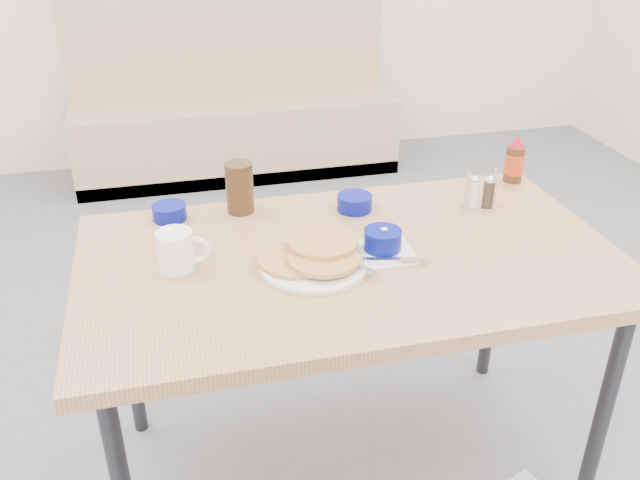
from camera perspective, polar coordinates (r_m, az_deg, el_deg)
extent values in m
cube|color=tan|center=(4.21, -6.98, 8.69)|extent=(1.90, 0.55, 0.45)
cube|color=tan|center=(4.28, -7.78, 15.89)|extent=(1.90, 0.12, 1.00)
cube|color=#2D2D33|center=(4.27, -6.84, 6.35)|extent=(1.90, 0.55, 0.08)
cube|color=tan|center=(1.78, 2.58, -1.80)|extent=(1.40, 0.80, 0.04)
cylinder|color=#2D2D33|center=(2.02, 22.72, -13.41)|extent=(0.04, 0.04, 0.72)
cylinder|color=#2D2D33|center=(2.20, -15.92, -8.13)|extent=(0.04, 0.04, 0.72)
cylinder|color=#2D2D33|center=(2.44, 14.43, -4.03)|extent=(0.04, 0.04, 0.72)
cylinder|color=white|center=(1.71, -0.52, -2.02)|extent=(0.27, 0.27, 0.01)
cylinder|color=tan|center=(1.70, -2.22, -1.65)|extent=(0.18, 0.18, 0.01)
cylinder|color=tan|center=(1.68, 0.31, -1.55)|extent=(0.18, 0.18, 0.01)
cylinder|color=tan|center=(1.74, 0.22, -0.13)|extent=(0.18, 0.18, 0.01)
cube|color=silver|center=(1.69, 3.16, -2.16)|extent=(0.08, 0.11, 0.00)
cylinder|color=white|center=(1.72, -12.08, -0.87)|extent=(0.09, 0.09, 0.10)
cylinder|color=black|center=(1.69, -12.23, 0.48)|extent=(0.08, 0.08, 0.00)
torus|color=white|center=(1.71, -10.44, -0.81)|extent=(0.08, 0.03, 0.08)
cube|color=white|center=(1.78, 5.25, -1.01)|extent=(0.16, 0.16, 0.00)
cylinder|color=white|center=(1.78, 5.26, -0.84)|extent=(0.15, 0.15, 0.01)
cylinder|color=#040D6F|center=(1.76, 5.30, 0.05)|extent=(0.10, 0.10, 0.05)
cylinder|color=white|center=(1.75, 5.33, 0.67)|extent=(0.09, 0.09, 0.01)
cube|color=#F4DB60|center=(1.75, 5.43, 0.85)|extent=(0.02, 0.02, 0.01)
cube|color=silver|center=(1.72, 6.18, -1.61)|extent=(0.18, 0.05, 0.00)
cylinder|color=#040D6F|center=(1.98, -12.57, 2.32)|extent=(0.10, 0.10, 0.04)
cylinder|color=#040D6F|center=(1.99, 2.93, 3.17)|extent=(0.10, 0.10, 0.05)
cylinder|color=#352311|center=(1.98, -6.79, 4.41)|extent=(0.09, 0.09, 0.15)
cube|color=silver|center=(2.08, 13.27, 2.84)|extent=(0.11, 0.08, 0.00)
cylinder|color=silver|center=(2.03, 12.41, 4.10)|extent=(0.01, 0.01, 0.11)
cylinder|color=silver|center=(2.04, 14.66, 4.03)|extent=(0.01, 0.01, 0.11)
cylinder|color=silver|center=(2.06, 12.24, 4.56)|extent=(0.01, 0.01, 0.11)
cylinder|color=silver|center=(2.08, 14.45, 4.49)|extent=(0.01, 0.01, 0.11)
cylinder|color=silver|center=(2.06, 12.78, 3.87)|extent=(0.03, 0.03, 0.08)
cylinder|color=#3F3326|center=(2.07, 14.00, 3.83)|extent=(0.03, 0.03, 0.08)
cylinder|color=#47230F|center=(2.26, 16.04, 6.16)|extent=(0.06, 0.06, 0.12)
cylinder|color=#CD4417|center=(2.26, 16.05, 6.21)|extent=(0.06, 0.06, 0.07)
cone|color=#B51114|center=(2.23, 16.31, 8.00)|extent=(0.04, 0.04, 0.04)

